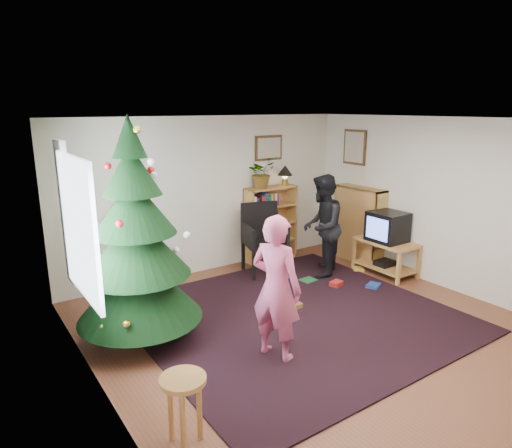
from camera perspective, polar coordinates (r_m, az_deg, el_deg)
floor at (r=5.83m, az=6.71°, el=-12.54°), size 5.00×5.00×0.00m
ceiling at (r=5.20m, az=7.54°, el=12.84°), size 5.00×5.00×0.00m
wall_back at (r=7.39m, az=-5.83°, el=3.59°), size 5.00×0.02×2.50m
wall_left at (r=4.23m, az=-19.40°, el=-5.57°), size 0.02×5.00×2.50m
wall_right at (r=7.24m, az=22.14°, el=2.37°), size 0.02×5.00×2.50m
rug at (r=6.03m, az=4.81°, el=-11.42°), size 3.80×3.60×0.02m
window_pane at (r=4.72m, az=-21.26°, el=-0.49°), size 0.04×1.20×1.40m
curtain at (r=5.40m, az=-22.61°, el=1.18°), size 0.06×0.35×1.60m
picture_back at (r=7.88m, az=1.58°, el=9.49°), size 0.55×0.03×0.42m
picture_right at (r=8.21m, az=12.25°, el=9.37°), size 0.03×0.50×0.60m
christmas_tree at (r=5.26m, az=-14.70°, el=-3.35°), size 1.42×1.42×2.57m
bookshelf_back at (r=7.96m, az=1.85°, el=0.15°), size 0.95×0.30×1.30m
bookshelf_right at (r=8.11m, az=12.72°, el=0.05°), size 0.30×0.95×1.30m
tv_stand at (r=7.66m, az=15.89°, el=-3.62°), size 0.54×0.98×0.55m
crt_tv at (r=7.53m, az=16.11°, el=-0.32°), size 0.50×0.54×0.47m
armchair at (r=7.39m, az=0.54°, el=-1.40°), size 0.76×0.77×1.13m
stool at (r=3.83m, az=-9.06°, el=-20.16°), size 0.37×0.37×0.61m
person_standing at (r=4.82m, az=2.54°, el=-8.03°), size 0.57×0.68×1.59m
person_by_chair at (r=7.23m, az=8.24°, el=-0.27°), size 1.00×0.98×1.63m
potted_plant at (r=7.67m, az=0.69°, el=6.45°), size 0.54×0.49×0.53m
table_lamp at (r=7.97m, az=3.65°, el=6.53°), size 0.26×0.26×0.35m
floor_clutter at (r=7.04m, az=9.85°, el=-7.38°), size 2.00×0.94×0.08m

